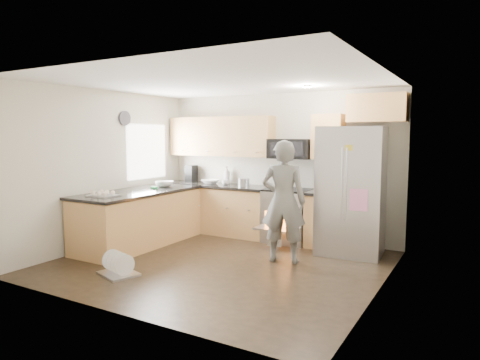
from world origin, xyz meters
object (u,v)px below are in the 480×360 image
Objects in this scene: person at (283,201)px; dish_rack at (118,269)px; stove_range at (288,203)px; refrigerator at (351,191)px.

dish_rack is at bearing 29.93° from person.
person is at bearing -69.86° from stove_range.
dish_rack is (-2.39, -2.56, -0.91)m from refrigerator.
refrigerator reaches higher than person.
person is 2.99× the size of dish_rack.
person reaches higher than dish_rack.
refrigerator is at bearing -143.76° from person.
dish_rack is (-1.24, -2.78, -0.59)m from stove_range.
dish_rack is (-1.66, -1.65, -0.81)m from person.
stove_range is 1.22m from person.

